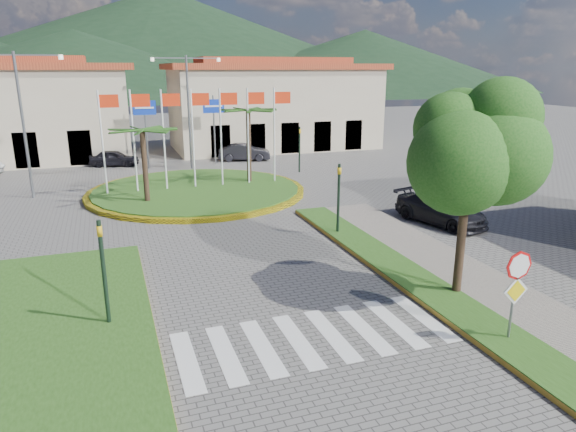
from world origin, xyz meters
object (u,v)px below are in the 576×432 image
object	(u,v)px
roundabout_island	(197,190)
car_dark_b	(244,152)
deciduous_tree	(471,136)
car_dark_a	(114,158)
car_side_right	(441,209)
stop_sign	(516,282)

from	to	relation	value
roundabout_island	car_dark_b	distance (m)	11.34
deciduous_tree	car_dark_a	distance (m)	29.89
roundabout_island	car_side_right	xyz separation A→B (m)	(9.86, -9.97, 0.51)
stop_sign	car_dark_a	xyz separation A→B (m)	(-9.23, 30.89, -1.18)
car_dark_a	car_side_right	distance (m)	25.21
deciduous_tree	car_dark_a	xyz separation A→B (m)	(-9.83, 27.86, -4.57)
car_dark_a	car_side_right	xyz separation A→B (m)	(14.20, -20.83, 0.08)
deciduous_tree	car_dark_a	bearing A→B (deg)	109.44
roundabout_island	deciduous_tree	world-z (taller)	deciduous_tree
car_dark_a	car_side_right	bearing A→B (deg)	-129.81
stop_sign	car_dark_b	bearing A→B (deg)	88.78
stop_sign	car_side_right	size ratio (longest dim) A/B	0.56
deciduous_tree	car_dark_b	bearing A→B (deg)	89.92
roundabout_island	car_dark_b	bearing A→B (deg)	60.76
roundabout_island	car_side_right	distance (m)	14.03
car_dark_b	car_side_right	bearing A→B (deg)	-152.34
roundabout_island	stop_sign	xyz separation A→B (m)	(4.90, -20.04, 1.61)
stop_sign	car_dark_b	world-z (taller)	stop_sign
car_dark_b	stop_sign	bearing A→B (deg)	-165.85
car_dark_a	car_dark_b	bearing A→B (deg)	-79.71
stop_sign	car_side_right	world-z (taller)	stop_sign
roundabout_island	car_dark_a	size ratio (longest dim) A/B	3.56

